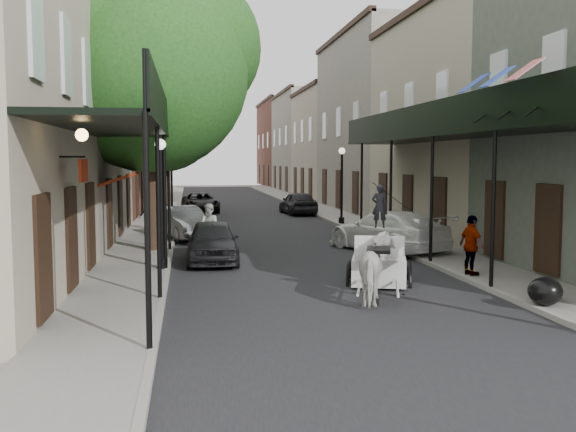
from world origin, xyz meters
name	(u,v)px	position (x,y,z in m)	size (l,w,h in m)	color
ground	(354,317)	(0.00, 0.00, 0.00)	(140.00, 140.00, 0.00)	gray
road	(254,223)	(0.00, 20.00, 0.01)	(8.00, 90.00, 0.01)	black
sidewalk_left	(155,223)	(-5.00, 20.00, 0.06)	(2.20, 90.00, 0.12)	gray
sidewalk_right	(349,221)	(5.00, 20.00, 0.06)	(2.20, 90.00, 0.12)	gray
building_row_left	(104,128)	(-8.60, 30.00, 5.25)	(5.00, 80.00, 10.50)	#A39883
building_row_right	(365,130)	(8.60, 30.00, 5.25)	(5.00, 80.00, 10.50)	gray
gallery_left	(138,132)	(-4.79, 6.98, 4.05)	(2.20, 18.05, 4.88)	black
gallery_right	(445,134)	(4.79, 6.98, 4.05)	(2.20, 18.05, 4.88)	black
tree_near	(161,65)	(-4.20, 10.18, 6.49)	(7.31, 6.80, 9.63)	#382619
tree_far	(171,113)	(-4.25, 24.18, 5.84)	(6.45, 6.00, 8.61)	#382619
lamppost_left	(161,201)	(-4.10, 6.00, 2.05)	(0.32, 0.32, 3.71)	black
lamppost_right_far	(342,184)	(4.10, 18.00, 2.05)	(0.32, 0.32, 3.71)	black
horse	(378,268)	(0.90, 1.24, 0.79)	(0.85, 1.87, 1.58)	silver
carriage	(379,244)	(1.63, 3.60, 1.03)	(2.07, 2.62, 2.65)	black
pedestrian_walking	(210,227)	(-2.57, 10.40, 0.84)	(0.81, 0.63, 1.67)	#B8B9AF
pedestrian_sidewalk_left	(150,211)	(-5.07, 17.02, 0.93)	(1.04, 0.60, 1.61)	gray
pedestrian_sidewalk_right	(471,245)	(4.20, 3.58, 0.94)	(0.96, 0.40, 1.63)	gray
car_left_near	(212,241)	(-2.60, 7.63, 0.67)	(1.59, 3.94, 1.34)	black
car_left_mid	(182,222)	(-3.60, 14.00, 0.67)	(1.41, 4.05, 1.33)	gray
car_left_far	(200,202)	(-2.60, 27.34, 0.61)	(2.02, 4.38, 1.22)	black
car_right_near	(388,231)	(3.60, 9.07, 0.73)	(2.04, 5.03, 1.46)	white
car_right_far	(298,203)	(3.10, 24.82, 0.70)	(1.65, 4.09, 1.39)	black
trash_bags	(546,290)	(4.32, 0.10, 0.41)	(0.98, 1.13, 0.61)	black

